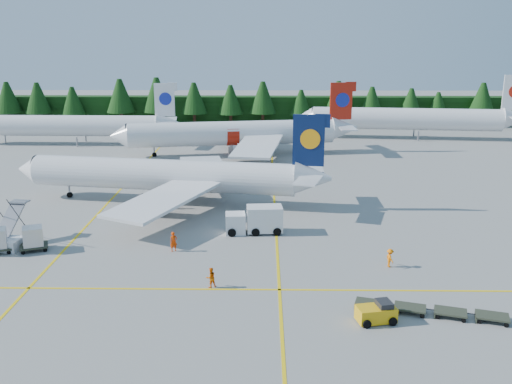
{
  "coord_description": "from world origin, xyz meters",
  "views": [
    {
      "loc": [
        4.77,
        -47.43,
        19.55
      ],
      "look_at": [
        3.9,
        10.37,
        3.5
      ],
      "focal_mm": 40.0,
      "sensor_mm": 36.0,
      "label": 1
    }
  ],
  "objects_px": {
    "airliner_navy": "(157,175)",
    "airstairs": "(2,240)",
    "baggage_tug": "(377,313)",
    "service_truck": "(254,220)",
    "airliner_red": "(228,134)"
  },
  "relations": [
    {
      "from": "service_truck",
      "to": "baggage_tug",
      "type": "distance_m",
      "value": 20.59
    },
    {
      "from": "airstairs",
      "to": "service_truck",
      "type": "height_order",
      "value": "airstairs"
    },
    {
      "from": "service_truck",
      "to": "baggage_tug",
      "type": "height_order",
      "value": "service_truck"
    },
    {
      "from": "airliner_navy",
      "to": "airstairs",
      "type": "bearing_deg",
      "value": -119.09
    },
    {
      "from": "airliner_red",
      "to": "baggage_tug",
      "type": "relative_size",
      "value": 13.74
    },
    {
      "from": "airliner_navy",
      "to": "service_truck",
      "type": "xyz_separation_m",
      "value": [
        11.77,
        -10.93,
        -1.93
      ]
    },
    {
      "from": "service_truck",
      "to": "baggage_tug",
      "type": "xyz_separation_m",
      "value": [
        8.95,
        -18.53,
        -0.66
      ]
    },
    {
      "from": "service_truck",
      "to": "baggage_tug",
      "type": "relative_size",
      "value": 2.01
    },
    {
      "from": "airliner_red",
      "to": "service_truck",
      "type": "height_order",
      "value": "airliner_red"
    },
    {
      "from": "airliner_red",
      "to": "airstairs",
      "type": "xyz_separation_m",
      "value": [
        -18.79,
        -43.61,
        -2.73
      ]
    },
    {
      "from": "airstairs",
      "to": "baggage_tug",
      "type": "height_order",
      "value": "airstairs"
    },
    {
      "from": "airliner_navy",
      "to": "airliner_red",
      "type": "height_order",
      "value": "airliner_red"
    },
    {
      "from": "airstairs",
      "to": "service_truck",
      "type": "relative_size",
      "value": 1.0
    },
    {
      "from": "airliner_navy",
      "to": "airstairs",
      "type": "distance_m",
      "value": 19.8
    },
    {
      "from": "service_truck",
      "to": "airliner_navy",
      "type": "bearing_deg",
      "value": 132.44
    }
  ]
}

